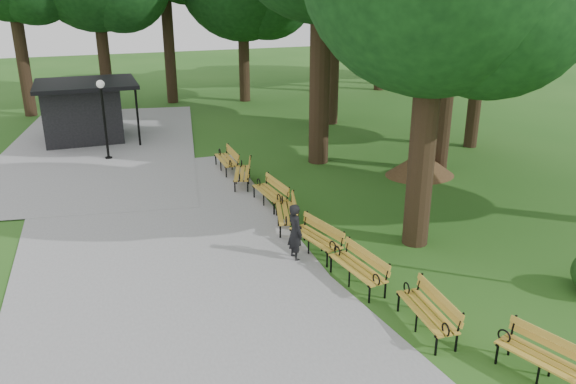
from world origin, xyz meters
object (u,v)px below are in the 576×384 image
object	(u,v)px
person	(295,232)
bench_7	(226,160)
dirt_mound	(421,163)
bench_6	(242,173)
bench_2	(357,268)
bench_4	(286,213)
bench_5	(270,193)
kiosk	(82,111)
lamp_post	(103,103)
bench_1	(427,312)
bench_3	(315,238)
bench_0	(546,361)

from	to	relation	value
person	bench_7	size ratio (longest dim) A/B	0.81
dirt_mound	bench_6	bearing A→B (deg)	169.31
bench_2	bench_4	xyz separation A→B (m)	(-0.42, 3.81, 0.00)
bench_5	bench_7	world-z (taller)	same
kiosk	bench_7	size ratio (longest dim) A/B	2.27
kiosk	bench_5	world-z (taller)	kiosk
bench_2	lamp_post	bearing A→B (deg)	-166.56
bench_2	bench_6	bearing A→B (deg)	176.90
bench_1	bench_5	bearing A→B (deg)	-169.62
bench_2	bench_6	xyz separation A→B (m)	(-0.60, 7.86, 0.00)
person	bench_4	world-z (taller)	person
bench_3	bench_4	xyz separation A→B (m)	(-0.15, 1.90, 0.00)
kiosk	bench_1	world-z (taller)	kiosk
kiosk	bench_6	size ratio (longest dim) A/B	2.27
bench_6	bench_7	distance (m)	1.75
bench_0	bench_6	size ratio (longest dim) A/B	1.00
bench_5	bench_6	xyz separation A→B (m)	(-0.29, 2.26, 0.00)
bench_4	bench_2	bearing A→B (deg)	22.03
lamp_post	bench_6	world-z (taller)	lamp_post
lamp_post	bench_6	xyz separation A→B (m)	(4.28, -4.92, -1.89)
bench_0	bench_4	world-z (taller)	same
bench_0	bench_5	distance (m)	10.13
dirt_mound	bench_6	distance (m)	6.70
bench_4	bench_5	distance (m)	1.80
bench_2	bench_3	world-z (taller)	same
bench_0	bench_3	distance (m)	6.53
kiosk	dirt_mound	world-z (taller)	kiosk
bench_1	bench_7	size ratio (longest dim) A/B	1.00
bench_2	bench_7	size ratio (longest dim) A/B	1.00
lamp_post	kiosk	bearing A→B (deg)	102.78
bench_0	bench_6	bearing A→B (deg)	171.51
bench_3	bench_5	world-z (taller)	same
person	bench_6	distance (m)	6.11
bench_0	bench_2	world-z (taller)	same
lamp_post	bench_5	size ratio (longest dim) A/B	1.71
kiosk	bench_3	distance (m)	15.36
person	bench_4	bearing A→B (deg)	-20.57
lamp_post	bench_0	size ratio (longest dim) A/B	1.71
bench_0	bench_5	world-z (taller)	same
bench_2	bench_3	bearing A→B (deg)	-179.29
person	kiosk	xyz separation A→B (m)	(-4.77, 14.50, 0.57)
bench_2	bench_3	size ratio (longest dim) A/B	1.00
bench_1	bench_3	world-z (taller)	same
bench_3	bench_6	size ratio (longest dim) A/B	1.00
bench_2	bench_7	bearing A→B (deg)	176.90
kiosk	bench_7	bearing A→B (deg)	-53.23
bench_2	bench_7	distance (m)	9.64
bench_6	person	bearing A→B (deg)	15.49
dirt_mound	bench_5	size ratio (longest dim) A/B	1.17
kiosk	bench_2	bearing A→B (deg)	-70.57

